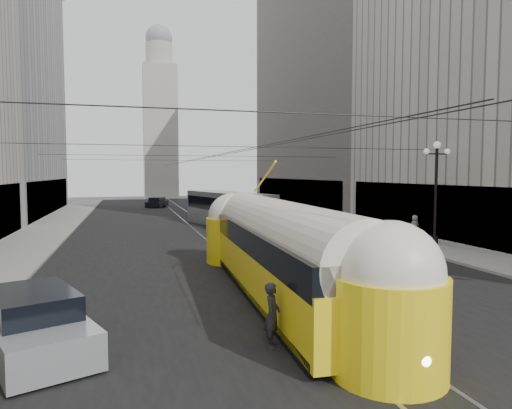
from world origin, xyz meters
TOP-DOWN VIEW (x-y plane):
  - road at (0.00, 32.50)m, footprint 20.00×85.00m
  - sidewalk_left at (-12.00, 36.00)m, footprint 4.00×72.00m
  - sidewalk_right at (12.00, 36.00)m, footprint 4.00×72.00m
  - rail_left at (-0.75, 32.50)m, footprint 0.12×85.00m
  - rail_right at (0.75, 32.50)m, footprint 0.12×85.00m
  - building_right_far at (20.00, 48.00)m, footprint 12.60×32.60m
  - distant_tower at (0.00, 80.00)m, footprint 6.00×6.00m
  - lamppost_right_mid at (12.60, 18.00)m, footprint 1.86×0.44m
  - catenary at (0.12, 31.49)m, footprint 25.00×72.00m
  - streetcar at (-0.50, 9.47)m, footprint 3.15×16.40m
  - city_bus at (2.20, 30.92)m, footprint 5.51×12.02m
  - sedan_silver at (-8.23, 6.32)m, footprint 3.80×5.44m
  - sedan_white_far at (2.55, 46.78)m, footprint 2.13×4.81m
  - sedan_dark_far at (-2.20, 55.59)m, footprint 3.29×4.51m
  - pedestrian_crossing_a at (-2.23, 4.94)m, footprint 0.64×0.74m
  - pedestrian_crossing_b at (-0.34, 4.49)m, footprint 0.72×0.85m
  - pedestrian_sidewalk_right at (13.38, 21.16)m, footprint 0.80×0.59m

SIDE VIEW (x-z plane):
  - road at x=0.00m, z-range -0.01..0.01m
  - rail_left at x=-0.75m, z-range -0.02..0.02m
  - rail_right at x=0.75m, z-range -0.02..0.02m
  - sidewalk_left at x=-12.00m, z-range 0.00..0.15m
  - sidewalk_right at x=12.00m, z-range 0.00..0.15m
  - sedan_dark_far at x=-2.20m, z-range -0.06..1.26m
  - sedan_white_far at x=2.55m, z-range -0.07..1.43m
  - sedan_silver at x=-8.23m, z-range -0.07..1.52m
  - pedestrian_crossing_b at x=-0.34m, z-range 0.00..1.54m
  - pedestrian_crossing_a at x=-2.23m, z-range 0.00..1.71m
  - pedestrian_sidewalk_right at x=13.38m, z-range 0.15..1.64m
  - city_bus at x=2.20m, z-range 0.14..3.09m
  - streetcar at x=-0.50m, z-range -0.04..3.55m
  - lamppost_right_mid at x=12.60m, z-range 0.56..6.93m
  - catenary at x=0.12m, z-range 5.77..6.00m
  - distant_tower at x=0.00m, z-range -0.71..30.65m
  - building_right_far at x=20.00m, z-range 0.01..32.61m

